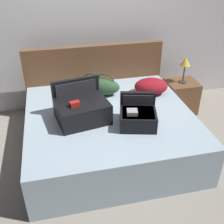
{
  "coord_description": "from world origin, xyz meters",
  "views": [
    {
      "loc": [
        -0.59,
        -2.3,
        2.2
      ],
      "look_at": [
        0.0,
        0.26,
        0.61
      ],
      "focal_mm": 44.6,
      "sensor_mm": 36.0,
      "label": 1
    }
  ],
  "objects_px": {
    "bed": "(109,131)",
    "duffel_bag": "(98,86)",
    "hard_case_large": "(82,109)",
    "table_lamp": "(185,64)",
    "hard_case_medium": "(138,116)",
    "nightstand": "(180,97)",
    "pillow_near_headboard": "(151,86)"
  },
  "relations": [
    {
      "from": "duffel_bag",
      "to": "hard_case_medium",
      "type": "bearing_deg",
      "value": -70.49
    },
    {
      "from": "pillow_near_headboard",
      "to": "table_lamp",
      "type": "relative_size",
      "value": 1.16
    },
    {
      "from": "table_lamp",
      "to": "duffel_bag",
      "type": "bearing_deg",
      "value": -172.89
    },
    {
      "from": "hard_case_medium",
      "to": "nightstand",
      "type": "height_order",
      "value": "hard_case_medium"
    },
    {
      "from": "pillow_near_headboard",
      "to": "hard_case_large",
      "type": "bearing_deg",
      "value": -156.21
    },
    {
      "from": "bed",
      "to": "nightstand",
      "type": "xyz_separation_m",
      "value": [
        1.24,
        0.66,
        -0.01
      ]
    },
    {
      "from": "bed",
      "to": "hard_case_large",
      "type": "distance_m",
      "value": 0.51
    },
    {
      "from": "bed",
      "to": "hard_case_large",
      "type": "relative_size",
      "value": 3.09
    },
    {
      "from": "nightstand",
      "to": "bed",
      "type": "bearing_deg",
      "value": -151.93
    },
    {
      "from": "bed",
      "to": "table_lamp",
      "type": "relative_size",
      "value": 5.12
    },
    {
      "from": "bed",
      "to": "nightstand",
      "type": "relative_size",
      "value": 4.01
    },
    {
      "from": "hard_case_large",
      "to": "pillow_near_headboard",
      "type": "bearing_deg",
      "value": 13.69
    },
    {
      "from": "pillow_near_headboard",
      "to": "nightstand",
      "type": "xyz_separation_m",
      "value": [
        0.6,
        0.29,
        -0.37
      ]
    },
    {
      "from": "hard_case_large",
      "to": "table_lamp",
      "type": "height_order",
      "value": "hard_case_large"
    },
    {
      "from": "table_lamp",
      "to": "hard_case_medium",
      "type": "bearing_deg",
      "value": -136.03
    },
    {
      "from": "hard_case_large",
      "to": "duffel_bag",
      "type": "bearing_deg",
      "value": 52.44
    },
    {
      "from": "hard_case_medium",
      "to": "pillow_near_headboard",
      "type": "height_order",
      "value": "hard_case_medium"
    },
    {
      "from": "hard_case_large",
      "to": "hard_case_medium",
      "type": "distance_m",
      "value": 0.62
    },
    {
      "from": "hard_case_large",
      "to": "pillow_near_headboard",
      "type": "height_order",
      "value": "hard_case_large"
    },
    {
      "from": "nightstand",
      "to": "duffel_bag",
      "type": "bearing_deg",
      "value": -172.89
    },
    {
      "from": "bed",
      "to": "duffel_bag",
      "type": "height_order",
      "value": "duffel_bag"
    },
    {
      "from": "bed",
      "to": "hard_case_medium",
      "type": "distance_m",
      "value": 0.53
    },
    {
      "from": "hard_case_medium",
      "to": "duffel_bag",
      "type": "relative_size",
      "value": 0.77
    },
    {
      "from": "bed",
      "to": "table_lamp",
      "type": "xyz_separation_m",
      "value": [
        1.24,
        0.66,
        0.51
      ]
    },
    {
      "from": "pillow_near_headboard",
      "to": "table_lamp",
      "type": "distance_m",
      "value": 0.68
    },
    {
      "from": "pillow_near_headboard",
      "to": "nightstand",
      "type": "distance_m",
      "value": 0.77
    },
    {
      "from": "bed",
      "to": "pillow_near_headboard",
      "type": "xyz_separation_m",
      "value": [
        0.64,
        0.37,
        0.36
      ]
    },
    {
      "from": "hard_case_medium",
      "to": "nightstand",
      "type": "bearing_deg",
      "value": 58.42
    },
    {
      "from": "bed",
      "to": "hard_case_large",
      "type": "xyz_separation_m",
      "value": [
        -0.32,
        -0.06,
        0.39
      ]
    },
    {
      "from": "bed",
      "to": "hard_case_medium",
      "type": "xyz_separation_m",
      "value": [
        0.25,
        -0.29,
        0.36
      ]
    },
    {
      "from": "hard_case_large",
      "to": "bed",
      "type": "bearing_deg",
      "value": -0.36
    },
    {
      "from": "nightstand",
      "to": "table_lamp",
      "type": "bearing_deg",
      "value": -135.0
    }
  ]
}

